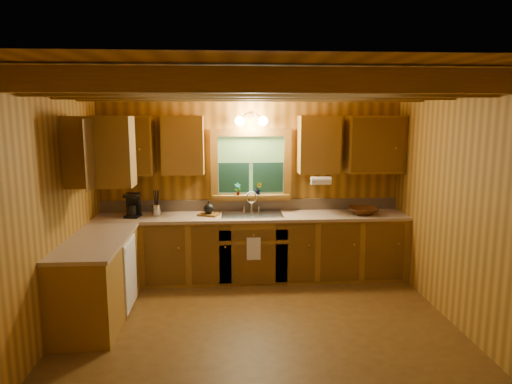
{
  "coord_description": "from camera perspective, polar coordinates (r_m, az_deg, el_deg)",
  "views": [
    {
      "loc": [
        -0.35,
        -4.53,
        2.26
      ],
      "look_at": [
        0.0,
        0.8,
        1.35
      ],
      "focal_mm": 32.43,
      "sensor_mm": 36.0,
      "label": 1
    }
  ],
  "objects": [
    {
      "name": "dish_towel",
      "position": [
        6.06,
        -0.29,
        -7.02
      ],
      "size": [
        0.18,
        0.01,
        0.3
      ],
      "primitive_type": "cube",
      "color": "white",
      "rests_on": "base_cabinets"
    },
    {
      "name": "base_cabinets",
      "position": [
        6.09,
        -4.98,
        -7.84
      ],
      "size": [
        4.2,
        2.22,
        0.86
      ],
      "color": "brown",
      "rests_on": "ground"
    },
    {
      "name": "backsplash",
      "position": [
        6.55,
        -0.63,
        -1.6
      ],
      "size": [
        4.2,
        0.02,
        0.16
      ],
      "primitive_type": "cube",
      "color": "tan",
      "rests_on": "room"
    },
    {
      "name": "wicker_basket",
      "position": [
        6.47,
        13.03,
        -2.28
      ],
      "size": [
        0.41,
        0.41,
        0.1
      ],
      "primitive_type": "imported",
      "rotation": [
        0.0,
        0.0,
        0.05
      ],
      "color": "#48230C",
      "rests_on": "countertop"
    },
    {
      "name": "upper_cabinets",
      "position": [
        5.97,
        -5.84,
        5.59
      ],
      "size": [
        4.19,
        1.77,
        0.78
      ],
      "color": "brown",
      "rests_on": "room"
    },
    {
      "name": "sink",
      "position": [
        6.3,
        -0.48,
        -3.21
      ],
      "size": [
        0.82,
        0.48,
        0.43
      ],
      "color": "silver",
      "rests_on": "countertop"
    },
    {
      "name": "window",
      "position": [
        6.45,
        -0.63,
        3.15
      ],
      "size": [
        1.12,
        0.08,
        1.0
      ],
      "color": "brown",
      "rests_on": "room"
    },
    {
      "name": "ceiling_beams",
      "position": [
        4.55,
        0.68,
        12.57
      ],
      "size": [
        4.2,
        2.54,
        0.18
      ],
      "color": "brown",
      "rests_on": "room"
    },
    {
      "name": "paper_towel_roll",
      "position": [
        6.25,
        8.0,
        1.39
      ],
      "size": [
        0.27,
        0.11,
        0.11
      ],
      "primitive_type": "cylinder",
      "rotation": [
        0.0,
        1.57,
        0.0
      ],
      "color": "white",
      "rests_on": "upper_cabinets"
    },
    {
      "name": "potted_plant_left",
      "position": [
        6.4,
        -2.26,
        0.36
      ],
      "size": [
        0.1,
        0.07,
        0.17
      ],
      "primitive_type": "imported",
      "rotation": [
        0.0,
        0.0,
        0.16
      ],
      "color": "brown",
      "rests_on": "window_sill"
    },
    {
      "name": "countertop",
      "position": [
        5.98,
        -4.92,
        -3.71
      ],
      "size": [
        4.2,
        2.24,
        0.04
      ],
      "color": "tan",
      "rests_on": "base_cabinets"
    },
    {
      "name": "cutting_board",
      "position": [
        6.28,
        -5.84,
        -2.78
      ],
      "size": [
        0.32,
        0.28,
        0.02
      ],
      "primitive_type": "cube",
      "rotation": [
        0.0,
        0.0,
        -0.39
      ],
      "color": "brown",
      "rests_on": "countertop"
    },
    {
      "name": "window_sill",
      "position": [
        6.46,
        -0.6,
        -0.5
      ],
      "size": [
        1.06,
        0.14,
        0.04
      ],
      "primitive_type": "cube",
      "color": "brown",
      "rests_on": "room"
    },
    {
      "name": "teakettle",
      "position": [
        6.26,
        -5.85,
        -2.06
      ],
      "size": [
        0.14,
        0.14,
        0.17
      ],
      "rotation": [
        0.0,
        0.0,
        -0.05
      ],
      "color": "black",
      "rests_on": "cutting_board"
    },
    {
      "name": "wall_sconce",
      "position": [
        6.29,
        -0.58,
        8.8
      ],
      "size": [
        0.45,
        0.21,
        0.17
      ],
      "color": "black",
      "rests_on": "room"
    },
    {
      "name": "utensil_crock",
      "position": [
        6.39,
        -12.21,
        -2.08
      ],
      "size": [
        0.12,
        0.12,
        0.34
      ],
      "rotation": [
        0.0,
        0.0,
        -0.32
      ],
      "color": "silver",
      "rests_on": "countertop"
    },
    {
      "name": "dishwasher_panel",
      "position": [
        5.63,
        -15.23,
        -9.64
      ],
      "size": [
        0.02,
        0.6,
        0.8
      ],
      "primitive_type": "cube",
      "color": "white",
      "rests_on": "base_cabinets"
    },
    {
      "name": "coffee_maker",
      "position": [
        6.36,
        -14.95,
        -1.59
      ],
      "size": [
        0.18,
        0.23,
        0.31
      ],
      "rotation": [
        0.0,
        0.0,
        -0.15
      ],
      "color": "black",
      "rests_on": "countertop"
    },
    {
      "name": "room",
      "position": [
        4.64,
        0.65,
        -2.26
      ],
      "size": [
        4.2,
        4.2,
        4.2
      ],
      "color": "#593B15",
      "rests_on": "ground"
    },
    {
      "name": "potted_plant_right",
      "position": [
        6.44,
        0.3,
        0.44
      ],
      "size": [
        0.1,
        0.08,
        0.18
      ],
      "primitive_type": "imported",
      "rotation": [
        0.0,
        0.0,
        -0.03
      ],
      "color": "brown",
      "rests_on": "window_sill"
    }
  ]
}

